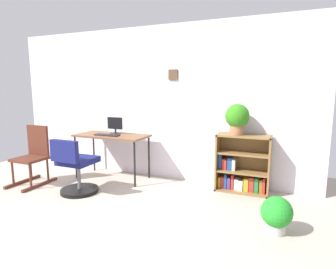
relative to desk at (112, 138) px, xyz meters
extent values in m
plane|color=#B4A796|center=(0.50, -1.72, -0.66)|extent=(6.24, 6.24, 0.00)
cube|color=silver|center=(0.50, 0.43, 0.55)|extent=(5.20, 0.10, 2.41)
cube|color=#503A27|center=(0.91, 0.36, 1.00)|extent=(0.15, 0.02, 0.16)
cube|color=brown|center=(0.00, 0.00, 0.04)|extent=(1.17, 0.54, 0.03)
cylinder|color=black|center=(-0.55, -0.23, -0.32)|extent=(0.03, 0.03, 0.69)
cylinder|color=black|center=(0.55, -0.23, -0.32)|extent=(0.03, 0.03, 0.69)
cylinder|color=black|center=(-0.55, 0.23, -0.32)|extent=(0.03, 0.03, 0.69)
cylinder|color=black|center=(0.55, 0.23, -0.32)|extent=(0.03, 0.03, 0.69)
cylinder|color=#262628|center=(0.00, 0.11, 0.06)|extent=(0.18, 0.18, 0.01)
cylinder|color=#262628|center=(0.00, 0.11, 0.10)|extent=(0.03, 0.03, 0.07)
cube|color=black|center=(0.00, 0.10, 0.23)|extent=(0.27, 0.02, 0.19)
cube|color=black|center=(-0.02, -0.10, 0.07)|extent=(0.41, 0.14, 0.02)
cylinder|color=black|center=(-0.07, -0.72, -0.64)|extent=(0.52, 0.52, 0.05)
cylinder|color=slate|center=(-0.07, -0.72, -0.43)|extent=(0.05, 0.05, 0.37)
cube|color=navy|center=(-0.07, -0.72, -0.20)|extent=(0.44, 0.44, 0.08)
cube|color=navy|center=(-0.07, -0.97, -0.02)|extent=(0.42, 0.07, 0.29)
cube|color=#56291C|center=(-1.14, -0.76, -0.64)|extent=(0.04, 0.64, 0.04)
cube|color=#56291C|center=(-0.78, -0.76, -0.64)|extent=(0.04, 0.64, 0.04)
cylinder|color=#56291C|center=(-1.14, -0.92, -0.45)|extent=(0.03, 0.03, 0.34)
cylinder|color=#56291C|center=(-0.78, -0.92, -0.45)|extent=(0.03, 0.03, 0.34)
cylinder|color=#56291C|center=(-1.14, -0.60, -0.45)|extent=(0.03, 0.03, 0.34)
cylinder|color=#56291C|center=(-0.78, -0.60, -0.45)|extent=(0.03, 0.03, 0.34)
cube|color=#56291C|center=(-0.96, -0.76, -0.26)|extent=(0.42, 0.40, 0.04)
cube|color=#56291C|center=(-0.96, -0.58, -0.01)|extent=(0.40, 0.04, 0.47)
cube|color=olive|center=(1.68, 0.20, -0.25)|extent=(0.02, 0.30, 0.81)
cube|color=olive|center=(2.39, 0.20, -0.25)|extent=(0.02, 0.30, 0.81)
cube|color=olive|center=(2.03, 0.20, 0.14)|extent=(0.73, 0.30, 0.02)
cube|color=olive|center=(2.03, 0.20, -0.65)|extent=(0.73, 0.30, 0.02)
cube|color=olive|center=(2.03, 0.33, -0.25)|extent=(0.73, 0.02, 0.81)
cube|color=olive|center=(2.03, 0.20, -0.37)|extent=(0.68, 0.28, 0.02)
cube|color=olive|center=(2.03, 0.20, -0.11)|extent=(0.68, 0.28, 0.02)
cube|color=#B79323|center=(1.72, 0.19, -0.56)|extent=(0.03, 0.09, 0.15)
cube|color=#B22D28|center=(1.76, 0.19, -0.56)|extent=(0.04, 0.10, 0.16)
cube|color=#1E478C|center=(1.81, 0.19, -0.53)|extent=(0.04, 0.10, 0.21)
cube|color=#593372|center=(1.86, 0.19, -0.55)|extent=(0.04, 0.10, 0.17)
cube|color=#B22D28|center=(1.91, 0.19, -0.53)|extent=(0.03, 0.11, 0.21)
cube|color=beige|center=(1.96, 0.19, -0.56)|extent=(0.06, 0.10, 0.16)
cube|color=beige|center=(2.03, 0.19, -0.56)|extent=(0.06, 0.13, 0.15)
cube|color=#B79323|center=(2.10, 0.19, -0.55)|extent=(0.06, 0.12, 0.19)
cube|color=#B22D28|center=(2.17, 0.19, -0.54)|extent=(0.07, 0.10, 0.20)
cube|color=#237238|center=(2.24, 0.19, -0.54)|extent=(0.06, 0.12, 0.20)
cube|color=#99591E|center=(2.29, 0.19, -0.54)|extent=(0.04, 0.11, 0.19)
cube|color=#B22D28|center=(2.33, 0.19, -0.53)|extent=(0.03, 0.12, 0.22)
cube|color=#1E478C|center=(1.72, 0.19, -0.25)|extent=(0.04, 0.11, 0.22)
cube|color=#B22D28|center=(1.78, 0.19, -0.28)|extent=(0.07, 0.10, 0.15)
cube|color=#1E478C|center=(1.86, 0.19, -0.27)|extent=(0.07, 0.11, 0.18)
cube|color=beige|center=(1.92, 0.19, -0.28)|extent=(0.04, 0.12, 0.16)
cylinder|color=#9E6642|center=(1.94, 0.18, 0.22)|extent=(0.19, 0.19, 0.13)
sphere|color=#317F1A|center=(1.94, 0.18, 0.41)|extent=(0.33, 0.33, 0.33)
cylinder|color=#B7B2A8|center=(2.53, -0.85, -0.61)|extent=(0.19, 0.19, 0.10)
sphere|color=green|center=(2.53, -0.85, -0.44)|extent=(0.31, 0.31, 0.31)
camera|label=1|loc=(2.56, -3.71, 0.79)|focal=29.98mm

